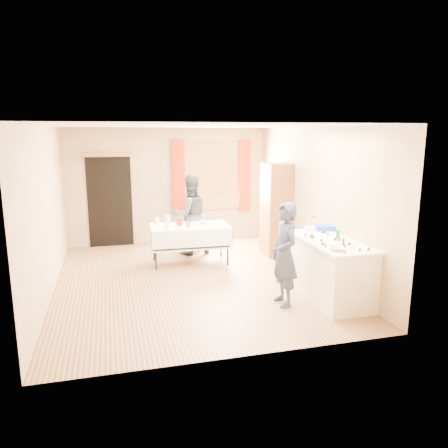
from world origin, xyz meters
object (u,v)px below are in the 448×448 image
object	(u,v)px
woman	(191,215)
counter	(330,269)
party_table	(190,241)
chair	(192,237)
girl	(284,254)
cabinet	(276,210)

from	to	relation	value
woman	counter	bearing A→B (deg)	108.73
party_table	counter	bearing A→B (deg)	-51.13
chair	girl	size ratio (longest dim) A/B	0.60
chair	girl	xyz separation A→B (m)	(0.73, -3.39, 0.49)
cabinet	counter	xyz separation A→B (m)	(-0.10, -2.50, -0.49)
counter	woman	xyz separation A→B (m)	(-1.59, 2.99, 0.37)
chair	cabinet	bearing A→B (deg)	-7.93
counter	party_table	distance (m)	2.92
cabinet	woman	size ratio (longest dim) A/B	1.14
counter	chair	xyz separation A→B (m)	(-1.50, 3.32, -0.18)
party_table	cabinet	bearing A→B (deg)	7.33
counter	girl	size ratio (longest dim) A/B	1.07
party_table	woman	distance (m)	0.76
girl	cabinet	bearing A→B (deg)	158.64
cabinet	counter	world-z (taller)	cabinet
counter	chair	bearing A→B (deg)	114.33
cabinet	girl	distance (m)	2.72
woman	cabinet	bearing A→B (deg)	154.74
girl	chair	bearing A→B (deg)	-170.37
girl	woman	xyz separation A→B (m)	(-0.82, 3.05, 0.06)
party_table	girl	xyz separation A→B (m)	(0.96, -2.41, 0.32)
party_table	woman	size ratio (longest dim) A/B	0.94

